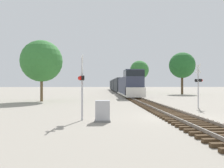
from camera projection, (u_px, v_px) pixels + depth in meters
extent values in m
plane|color=gray|center=(178.00, 118.00, 14.52)|extent=(400.00, 400.00, 0.00)
cube|color=#42301E|center=(219.00, 133.00, 9.43)|extent=(2.60, 0.22, 0.16)
cube|color=#42301E|center=(212.00, 130.00, 10.03)|extent=(2.60, 0.22, 0.16)
cube|color=#42301E|center=(206.00, 128.00, 10.62)|extent=(2.60, 0.22, 0.16)
cube|color=#42301E|center=(200.00, 126.00, 11.22)|extent=(2.60, 0.22, 0.16)
cube|color=#42301E|center=(195.00, 124.00, 11.82)|extent=(2.60, 0.22, 0.16)
cube|color=#42301E|center=(191.00, 122.00, 12.42)|extent=(2.60, 0.22, 0.16)
cube|color=#42301E|center=(187.00, 120.00, 13.02)|extent=(2.60, 0.22, 0.16)
cube|color=#42301E|center=(183.00, 118.00, 13.62)|extent=(2.60, 0.22, 0.16)
cube|color=#42301E|center=(179.00, 117.00, 14.22)|extent=(2.60, 0.22, 0.16)
cube|color=#42301E|center=(176.00, 116.00, 14.82)|extent=(2.60, 0.22, 0.16)
cube|color=#42301E|center=(173.00, 114.00, 15.42)|extent=(2.60, 0.22, 0.16)
cube|color=#42301E|center=(171.00, 113.00, 16.02)|extent=(2.60, 0.22, 0.16)
cube|color=#42301E|center=(168.00, 112.00, 16.62)|extent=(2.60, 0.22, 0.16)
cube|color=#42301E|center=(166.00, 111.00, 17.22)|extent=(2.60, 0.22, 0.16)
cube|color=#42301E|center=(164.00, 110.00, 17.82)|extent=(2.60, 0.22, 0.16)
cube|color=#42301E|center=(162.00, 110.00, 18.42)|extent=(2.60, 0.22, 0.16)
cube|color=#42301E|center=(160.00, 109.00, 19.02)|extent=(2.60, 0.22, 0.16)
cube|color=#42301E|center=(158.00, 108.00, 19.61)|extent=(2.60, 0.22, 0.16)
cube|color=#42301E|center=(156.00, 107.00, 20.21)|extent=(2.60, 0.22, 0.16)
cube|color=#42301E|center=(155.00, 107.00, 20.81)|extent=(2.60, 0.22, 0.16)
cube|color=#42301E|center=(153.00, 106.00, 21.41)|extent=(2.60, 0.22, 0.16)
cube|color=#42301E|center=(152.00, 106.00, 22.01)|extent=(2.60, 0.22, 0.16)
cube|color=#42301E|center=(151.00, 105.00, 22.61)|extent=(2.60, 0.22, 0.16)
cube|color=#42301E|center=(149.00, 105.00, 23.21)|extent=(2.60, 0.22, 0.16)
cube|color=#42301E|center=(148.00, 104.00, 23.81)|extent=(2.60, 0.22, 0.16)
cube|color=#42301E|center=(147.00, 104.00, 24.41)|extent=(2.60, 0.22, 0.16)
cube|color=#42301E|center=(146.00, 103.00, 25.01)|extent=(2.60, 0.22, 0.16)
cube|color=#42301E|center=(145.00, 103.00, 25.61)|extent=(2.60, 0.22, 0.16)
cube|color=#42301E|center=(144.00, 102.00, 26.21)|extent=(2.60, 0.22, 0.16)
cube|color=#42301E|center=(143.00, 102.00, 26.81)|extent=(2.60, 0.22, 0.16)
cube|color=#42301E|center=(142.00, 101.00, 27.41)|extent=(2.60, 0.22, 0.16)
cube|color=#42301E|center=(141.00, 101.00, 28.01)|extent=(2.60, 0.22, 0.16)
cube|color=#42301E|center=(140.00, 101.00, 28.60)|extent=(2.60, 0.22, 0.16)
cube|color=#42301E|center=(140.00, 100.00, 29.20)|extent=(2.60, 0.22, 0.16)
cube|color=#42301E|center=(139.00, 100.00, 29.80)|extent=(2.60, 0.22, 0.16)
cube|color=#42301E|center=(138.00, 100.00, 30.40)|extent=(2.60, 0.22, 0.16)
cube|color=#42301E|center=(137.00, 100.00, 31.00)|extent=(2.60, 0.22, 0.16)
cube|color=#42301E|center=(137.00, 99.00, 31.60)|extent=(2.60, 0.22, 0.16)
cube|color=#42301E|center=(136.00, 99.00, 32.20)|extent=(2.60, 0.22, 0.16)
cube|color=#42301E|center=(136.00, 99.00, 32.80)|extent=(2.60, 0.22, 0.16)
cube|color=#42301E|center=(135.00, 98.00, 33.40)|extent=(2.60, 0.22, 0.16)
cube|color=#42301E|center=(134.00, 98.00, 34.00)|extent=(2.60, 0.22, 0.16)
cube|color=slate|center=(167.00, 114.00, 14.49)|extent=(0.07, 160.00, 0.15)
cube|color=slate|center=(188.00, 114.00, 14.55)|extent=(0.07, 160.00, 0.15)
cube|color=#33384C|center=(127.00, 86.00, 44.53)|extent=(2.40, 13.56, 3.32)
cube|color=#33384C|center=(133.00, 83.00, 35.05)|extent=(2.83, 4.26, 4.26)
cube|color=black|center=(133.00, 74.00, 35.06)|extent=(2.86, 4.30, 0.94)
cube|color=white|center=(135.00, 92.00, 32.92)|extent=(2.83, 1.94, 1.49)
cube|color=white|center=(128.00, 94.00, 41.62)|extent=(2.89, 18.98, 0.24)
cube|color=black|center=(133.00, 95.00, 35.34)|extent=(1.58, 2.20, 1.00)
cube|color=black|center=(125.00, 92.00, 47.91)|extent=(1.58, 2.20, 1.00)
cube|color=#2D3338|center=(120.00, 85.00, 60.80)|extent=(2.69, 15.04, 3.68)
cube|color=black|center=(122.00, 92.00, 55.92)|extent=(1.58, 2.20, 0.90)
cube|color=black|center=(119.00, 91.00, 65.68)|extent=(1.58, 2.20, 0.90)
cube|color=#2D3338|center=(116.00, 85.00, 77.81)|extent=(2.69, 15.04, 3.68)
cube|color=black|center=(117.00, 90.00, 72.93)|extent=(1.58, 2.20, 0.90)
cube|color=black|center=(115.00, 89.00, 82.69)|extent=(1.58, 2.20, 0.90)
cube|color=#2D3338|center=(114.00, 85.00, 94.82)|extent=(2.69, 15.04, 3.68)
cube|color=black|center=(114.00, 89.00, 89.94)|extent=(1.58, 2.20, 0.90)
cube|color=black|center=(113.00, 89.00, 99.70)|extent=(1.58, 2.20, 0.90)
cylinder|color=#B7B7BC|center=(82.00, 89.00, 13.40)|extent=(0.12, 0.12, 3.86)
cube|color=white|center=(82.00, 62.00, 13.40)|extent=(0.21, 0.91, 0.93)
cube|color=white|center=(82.00, 62.00, 13.40)|extent=(0.21, 0.91, 0.93)
cube|color=black|center=(82.00, 78.00, 13.40)|extent=(0.22, 0.86, 0.06)
cylinder|color=black|center=(81.00, 78.00, 13.74)|extent=(0.23, 0.33, 0.30)
sphere|color=red|center=(80.00, 78.00, 13.71)|extent=(0.26, 0.26, 0.26)
cylinder|color=black|center=(82.00, 78.00, 13.40)|extent=(0.23, 0.33, 0.30)
sphere|color=red|center=(80.00, 78.00, 13.37)|extent=(0.26, 0.26, 0.26)
cylinder|color=black|center=(83.00, 78.00, 13.06)|extent=(0.23, 0.33, 0.30)
sphere|color=red|center=(81.00, 78.00, 13.03)|extent=(0.26, 0.26, 0.26)
cube|color=white|center=(82.00, 71.00, 13.40)|extent=(0.09, 0.32, 0.20)
cylinder|color=#B7B7BC|center=(198.00, 87.00, 20.59)|extent=(0.12, 0.12, 4.04)
cube|color=white|center=(198.00, 68.00, 20.60)|extent=(0.14, 0.92, 0.93)
cube|color=white|center=(198.00, 68.00, 20.60)|extent=(0.14, 0.92, 0.93)
cube|color=black|center=(198.00, 80.00, 20.59)|extent=(0.16, 0.86, 0.06)
cylinder|color=black|center=(200.00, 80.00, 20.25)|extent=(0.21, 0.32, 0.30)
sphere|color=red|center=(201.00, 80.00, 20.26)|extent=(0.26, 0.26, 0.26)
cylinder|color=black|center=(196.00, 80.00, 20.94)|extent=(0.21, 0.32, 0.30)
sphere|color=red|center=(197.00, 80.00, 20.96)|extent=(0.26, 0.26, 0.26)
cube|color=white|center=(198.00, 74.00, 20.60)|extent=(0.07, 0.32, 0.20)
cube|color=slate|center=(103.00, 121.00, 12.85)|extent=(0.93, 0.68, 0.12)
cube|color=#ADADB2|center=(103.00, 110.00, 12.86)|extent=(0.85, 0.62, 1.14)
cylinder|color=brown|center=(42.00, 87.00, 28.65)|extent=(0.35, 0.35, 3.67)
sphere|color=#337533|center=(42.00, 61.00, 28.66)|extent=(5.44, 5.44, 5.44)
cylinder|color=#473521|center=(182.00, 84.00, 50.61)|extent=(0.52, 0.52, 4.94)
sphere|color=#236028|center=(182.00, 65.00, 50.62)|extent=(5.97, 5.97, 5.97)
cylinder|color=brown|center=(139.00, 84.00, 66.86)|extent=(0.31, 0.31, 4.99)
sphere|color=#337533|center=(139.00, 70.00, 66.88)|extent=(5.75, 5.75, 5.75)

